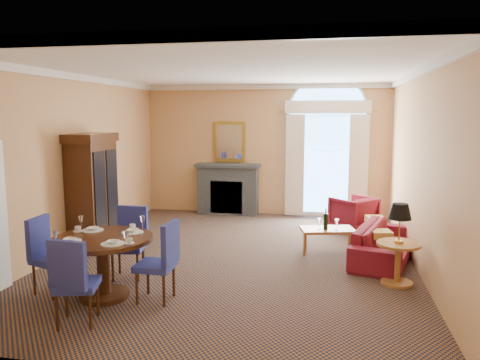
% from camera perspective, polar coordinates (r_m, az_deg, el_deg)
% --- Properties ---
extents(ground, '(7.50, 7.50, 0.00)m').
position_cam_1_polar(ground, '(8.24, -0.67, -9.47)').
color(ground, '#101D34').
rests_on(ground, ground).
extents(room_envelope, '(6.04, 7.52, 3.45)m').
position_cam_1_polar(room_envelope, '(8.52, 0.05, 8.24)').
color(room_envelope, tan).
rests_on(room_envelope, ground).
extents(armoire, '(0.61, 1.08, 2.13)m').
position_cam_1_polar(armoire, '(9.08, -17.54, -1.54)').
color(armoire, black).
rests_on(armoire, ground).
extents(dining_table, '(1.34, 1.34, 1.04)m').
position_cam_1_polar(dining_table, '(6.64, -16.36, -8.56)').
color(dining_table, black).
rests_on(dining_table, ground).
extents(dining_chair_north, '(0.55, 0.55, 1.07)m').
position_cam_1_polar(dining_chair_north, '(7.42, -13.22, -6.76)').
color(dining_chair_north, navy).
rests_on(dining_chair_north, ground).
extents(dining_chair_south, '(0.59, 0.59, 1.07)m').
position_cam_1_polar(dining_chair_south, '(5.84, -19.75, -11.07)').
color(dining_chair_south, navy).
rests_on(dining_chair_south, ground).
extents(dining_chair_east, '(0.51, 0.49, 1.07)m').
position_cam_1_polar(dining_chair_east, '(6.35, -9.42, -9.17)').
color(dining_chair_east, navy).
rests_on(dining_chair_east, ground).
extents(dining_chair_west, '(0.61, 0.61, 1.07)m').
position_cam_1_polar(dining_chair_west, '(7.07, -22.54, -7.89)').
color(dining_chair_west, navy).
rests_on(dining_chair_west, ground).
extents(sofa, '(1.35, 2.20, 0.60)m').
position_cam_1_polar(sofa, '(8.42, 17.28, -7.32)').
color(sofa, maroon).
rests_on(sofa, ground).
extents(armchair, '(1.13, 1.13, 0.74)m').
position_cam_1_polar(armchair, '(10.34, 13.66, -3.98)').
color(armchair, maroon).
rests_on(armchair, ground).
extents(coffee_table, '(1.03, 0.72, 0.84)m').
position_cam_1_polar(coffee_table, '(8.47, 10.61, -6.03)').
color(coffee_table, '#AF7234').
rests_on(coffee_table, ground).
extents(side_table, '(0.62, 0.62, 1.18)m').
position_cam_1_polar(side_table, '(7.20, 18.81, -6.44)').
color(side_table, '#AF7234').
rests_on(side_table, ground).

